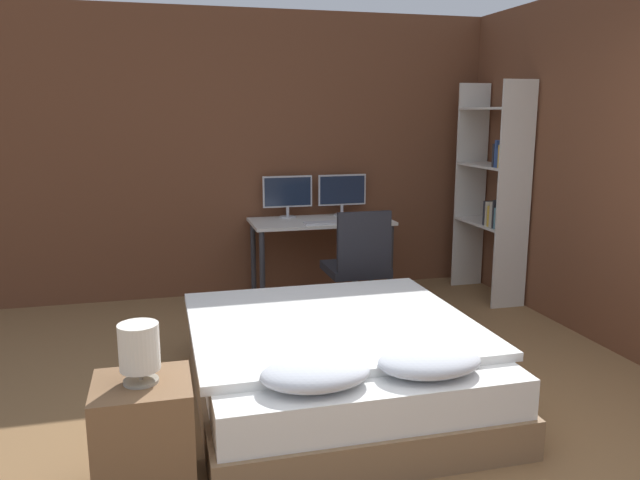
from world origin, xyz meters
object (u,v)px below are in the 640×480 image
at_px(bedside_lamp, 139,349).
at_px(keyboard, 327,223).
at_px(desk, 321,230).
at_px(computer_mouse, 358,220).
at_px(bed, 336,363).
at_px(nightstand, 145,437).
at_px(monitor_left, 288,194).
at_px(monitor_right, 342,192).
at_px(bookshelf, 496,186).
at_px(office_chair, 357,276).

relative_size(bedside_lamp, keyboard, 0.68).
xyz_separation_m(desk, keyboard, (-0.00, -0.21, 0.11)).
bearing_deg(computer_mouse, bed, -111.43).
bearing_deg(nightstand, keyboard, 58.87).
xyz_separation_m(monitor_left, computer_mouse, (0.57, -0.43, -0.21)).
distance_m(bedside_lamp, computer_mouse, 3.24).
bearing_deg(monitor_right, keyboard, -122.63).
xyz_separation_m(bedside_lamp, keyboard, (1.59, 2.64, 0.06)).
distance_m(keyboard, bookshelf, 1.62).
bearing_deg(desk, office_chair, -82.03).
xyz_separation_m(bed, office_chair, (0.58, 1.37, 0.16)).
bearing_deg(bookshelf, keyboard, 172.23).
relative_size(nightstand, bookshelf, 0.27).
bearing_deg(bedside_lamp, monitor_left, 66.71).
height_order(bedside_lamp, monitor_right, monitor_right).
bearing_deg(office_chair, nightstand, -129.68).
bearing_deg(nightstand, desk, 60.79).
bearing_deg(bookshelf, bed, -139.68).
xyz_separation_m(keyboard, computer_mouse, (0.30, 0.00, 0.01)).
bearing_deg(monitor_right, computer_mouse, -86.90).
height_order(bed, monitor_left, monitor_left).
xyz_separation_m(desk, computer_mouse, (0.30, -0.21, 0.12)).
bearing_deg(monitor_right, desk, -141.79).
height_order(keyboard, bookshelf, bookshelf).
relative_size(computer_mouse, bookshelf, 0.03).
bearing_deg(monitor_left, keyboard, -57.37).
bearing_deg(monitor_left, bedside_lamp, -113.29).
height_order(bedside_lamp, office_chair, office_chair).
bearing_deg(office_chair, monitor_left, 110.86).
height_order(nightstand, monitor_right, monitor_right).
xyz_separation_m(nightstand, desk, (1.59, 2.85, 0.38)).
relative_size(nightstand, monitor_left, 1.14).
height_order(bedside_lamp, computer_mouse, bedside_lamp).
bearing_deg(desk, computer_mouse, -35.54).
xyz_separation_m(desk, monitor_right, (0.27, 0.22, 0.33)).
bearing_deg(monitor_right, bedside_lamp, -121.35).
distance_m(monitor_left, office_chair, 1.23).
relative_size(nightstand, bedside_lamp, 1.96).
xyz_separation_m(desk, monitor_left, (-0.27, 0.22, 0.33)).
bearing_deg(office_chair, desk, 97.97).
distance_m(keyboard, computer_mouse, 0.30).
bearing_deg(computer_mouse, office_chair, -107.66).
xyz_separation_m(nightstand, office_chair, (1.70, 2.05, 0.13)).
relative_size(desk, keyboard, 3.19).
xyz_separation_m(bed, bookshelf, (2.05, 1.74, 0.84)).
height_order(office_chair, bookshelf, bookshelf).
xyz_separation_m(nightstand, bookshelf, (3.17, 2.42, 0.81)).
distance_m(nightstand, office_chair, 2.67).
xyz_separation_m(bed, monitor_right, (0.74, 2.38, 0.74)).
relative_size(bedside_lamp, monitor_right, 0.58).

